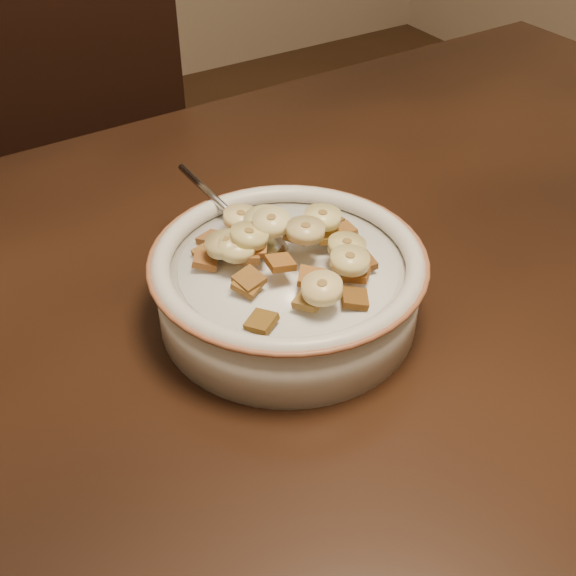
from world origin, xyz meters
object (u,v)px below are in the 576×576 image
table (349,328)px  cereal_bowl (288,291)px  chair (108,256)px  spoon (262,243)px

table → cereal_bowl: size_ratio=6.34×
chair → spoon: (0.01, -0.47, 0.30)m
chair → table: bearing=-77.1°
chair → spoon: size_ratio=19.16×
table → cereal_bowl: cereal_bowl is taller
chair → cereal_bowl: (0.01, -0.50, 0.27)m
cereal_bowl → table: bearing=-26.2°
table → spoon: size_ratio=26.43×
cereal_bowl → spoon: bearing=97.2°
table → spoon: bearing=131.2°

